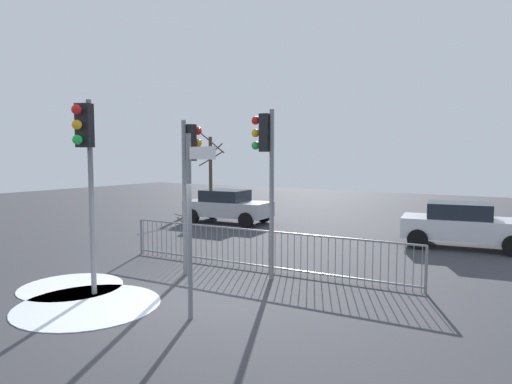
# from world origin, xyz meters

# --- Properties ---
(ground_plane) EXTENTS (60.00, 60.00, 0.00)m
(ground_plane) POSITION_xyz_m (0.00, 0.00, 0.00)
(ground_plane) COLOR #38383D
(traffic_light_rear_left) EXTENTS (0.37, 0.55, 4.17)m
(traffic_light_rear_left) POSITION_xyz_m (-1.91, -0.52, 3.06)
(traffic_light_rear_left) COLOR slate
(traffic_light_rear_left) RESTS_ON ground
(traffic_light_mid_right) EXTENTS (0.56, 0.36, 4.09)m
(traffic_light_mid_right) POSITION_xyz_m (0.53, 2.69, 3.00)
(traffic_light_mid_right) COLOR slate
(traffic_light_mid_right) RESTS_ON ground
(traffic_light_foreground_left) EXTENTS (0.37, 0.55, 3.87)m
(traffic_light_foreground_left) POSITION_xyz_m (-1.32, 2.06, 2.84)
(traffic_light_foreground_left) COLOR slate
(traffic_light_foreground_left) RESTS_ON ground
(direction_sign_post) EXTENTS (0.77, 0.23, 3.40)m
(direction_sign_post) POSITION_xyz_m (0.82, -0.39, 1.89)
(direction_sign_post) COLOR slate
(direction_sign_post) RESTS_ON ground
(pedestrian_guard_railing) EXTENTS (8.28, 0.60, 1.07)m
(pedestrian_guard_railing) POSITION_xyz_m (-0.01, 3.29, 0.55)
(pedestrian_guard_railing) COLOR slate
(pedestrian_guard_railing) RESTS_ON ground
(car_silver_far) EXTENTS (3.95, 2.24, 1.47)m
(car_silver_far) POSITION_xyz_m (-5.63, 9.57, 0.77)
(car_silver_far) COLOR #B2B5BA
(car_silver_far) RESTS_ON ground
(car_white_mid) EXTENTS (4.02, 2.41, 1.47)m
(car_white_mid) POSITION_xyz_m (4.03, 9.31, 0.77)
(car_white_mid) COLOR silver
(car_white_mid) RESTS_ON ground
(bare_tree_left) EXTENTS (2.19, 2.19, 4.42)m
(bare_tree_left) POSITION_xyz_m (-10.94, 15.15, 2.23)
(bare_tree_left) COLOR #473828
(bare_tree_left) RESTS_ON ground
(snow_patch_kerb) EXTENTS (2.28, 2.28, 0.01)m
(snow_patch_kerb) POSITION_xyz_m (-2.87, -0.30, 0.01)
(snow_patch_kerb) COLOR white
(snow_patch_kerb) RESTS_ON ground
(snow_patch_island) EXTENTS (2.85, 2.85, 0.01)m
(snow_patch_island) POSITION_xyz_m (-1.45, -0.92, 0.01)
(snow_patch_island) COLOR silver
(snow_patch_island) RESTS_ON ground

